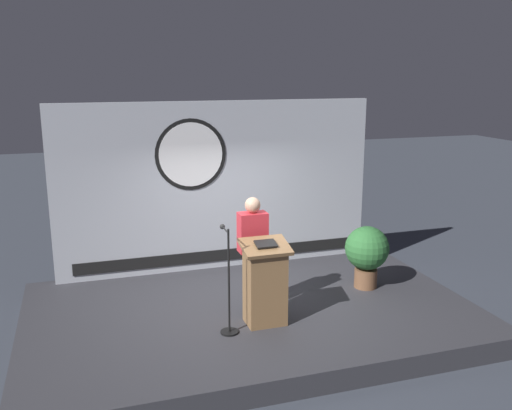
% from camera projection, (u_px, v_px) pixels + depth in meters
% --- Properties ---
extents(ground_plane, '(40.00, 40.00, 0.00)m').
position_uv_depth(ground_plane, '(251.00, 326.00, 8.26)').
color(ground_plane, '#383D47').
extents(stage_platform, '(6.40, 4.00, 0.30)m').
position_uv_depth(stage_platform, '(251.00, 316.00, 8.23)').
color(stage_platform, '#333338').
rests_on(stage_platform, ground).
extents(banner_display, '(5.48, 0.12, 2.88)m').
position_uv_depth(banner_display, '(218.00, 186.00, 9.56)').
color(banner_display, '#B2B7C1').
rests_on(banner_display, stage_platform).
extents(podium, '(0.64, 0.50, 1.17)m').
position_uv_depth(podium, '(265.00, 283.00, 7.55)').
color(podium, olive).
rests_on(podium, stage_platform).
extents(speaker_person, '(0.40, 0.26, 1.66)m').
position_uv_depth(speaker_person, '(253.00, 253.00, 7.93)').
color(speaker_person, black).
rests_on(speaker_person, stage_platform).
extents(microphone_stand, '(0.24, 0.46, 1.42)m').
position_uv_depth(microphone_stand, '(228.00, 297.00, 7.31)').
color(microphone_stand, black).
rests_on(microphone_stand, stage_platform).
extents(potted_plant, '(0.69, 0.69, 1.00)m').
position_uv_depth(potted_plant, '(367.00, 251.00, 8.82)').
color(potted_plant, brown).
rests_on(potted_plant, stage_platform).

